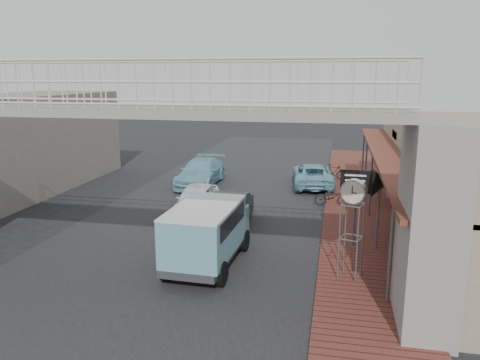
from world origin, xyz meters
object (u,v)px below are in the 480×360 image
at_px(angkot_curb, 313,175).
at_px(angkot_van, 207,227).
at_px(angkot_far, 201,172).
at_px(motorcycle_far, 334,172).
at_px(dark_sedan, 227,212).
at_px(street_clock, 353,197).
at_px(white_hatchback, 196,200).
at_px(motorcycle_near, 332,197).
at_px(arrow_sign, 377,184).

bearing_deg(angkot_curb, angkot_van, 70.71).
bearing_deg(angkot_far, angkot_van, -73.18).
bearing_deg(motorcycle_far, dark_sedan, 163.57).
bearing_deg(street_clock, motorcycle_far, 111.25).
bearing_deg(white_hatchback, motorcycle_near, 18.94).
xyz_separation_m(dark_sedan, motorcycle_near, (4.06, 3.83, -0.14)).
xyz_separation_m(white_hatchback, arrow_sign, (7.32, -2.72, 1.70)).
distance_m(motorcycle_far, arrow_sign, 10.96).
distance_m(angkot_curb, angkot_van, 12.11).
bearing_deg(angkot_far, street_clock, -55.32).
distance_m(white_hatchback, angkot_van, 5.72).
height_order(angkot_van, arrow_sign, arrow_sign).
xyz_separation_m(angkot_curb, arrow_sign, (2.62, -9.18, 1.72)).
xyz_separation_m(dark_sedan, arrow_sign, (5.57, -1.22, 1.70)).
bearing_deg(street_clock, white_hatchback, 157.87).
height_order(angkot_far, arrow_sign, arrow_sign).
bearing_deg(motorcycle_near, dark_sedan, 129.94).
bearing_deg(arrow_sign, angkot_curb, 107.79).
bearing_deg(dark_sedan, white_hatchback, 140.30).
relative_size(motorcycle_near, motorcycle_far, 1.04).
height_order(street_clock, arrow_sign, street_clock).
relative_size(dark_sedan, angkot_far, 0.81).
bearing_deg(angkot_van, street_clock, -0.45).
bearing_deg(street_clock, angkot_far, 143.98).
height_order(angkot_curb, arrow_sign, arrow_sign).
distance_m(angkot_curb, motorcycle_near, 4.28).
bearing_deg(dark_sedan, angkot_far, 115.49).
distance_m(angkot_curb, angkot_far, 6.21).
distance_m(street_clock, arrow_sign, 2.95).
relative_size(white_hatchback, arrow_sign, 1.39).
relative_size(angkot_curb, motorcycle_far, 3.04).
distance_m(motorcycle_near, motorcycle_far, 5.66).
relative_size(angkot_far, angkot_van, 1.16).
relative_size(angkot_curb, street_clock, 1.52).
bearing_deg(angkot_curb, motorcycle_near, 98.52).
relative_size(angkot_far, street_clock, 1.63).
bearing_deg(motorcycle_near, white_hatchback, 108.42).
bearing_deg(angkot_curb, dark_sedan, 63.26).
xyz_separation_m(white_hatchback, angkot_van, (2.00, -5.33, 0.63)).
bearing_deg(white_hatchback, angkot_far, 101.70).
height_order(dark_sedan, arrow_sign, arrow_sign).
relative_size(angkot_curb, angkot_van, 1.08).
height_order(white_hatchback, angkot_far, angkot_far).
bearing_deg(street_clock, angkot_van, -164.14).
bearing_deg(angkot_curb, motorcycle_far, -132.28).
relative_size(motorcycle_far, street_clock, 0.50).
distance_m(white_hatchback, motorcycle_near, 6.25).
xyz_separation_m(dark_sedan, street_clock, (4.70, -4.03, 1.93)).
bearing_deg(street_clock, motorcycle_near, 113.19).
height_order(white_hatchback, motorcycle_far, white_hatchback).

